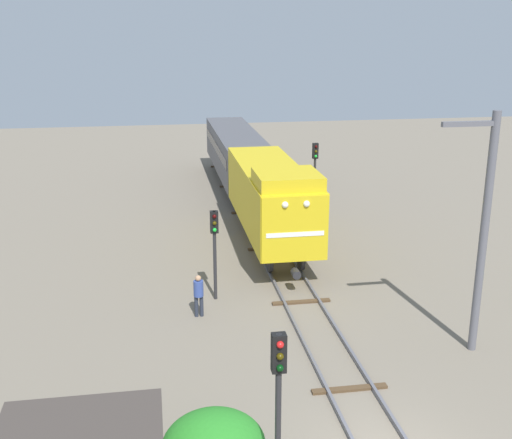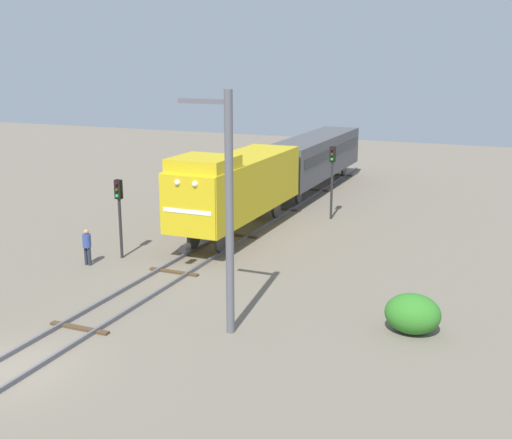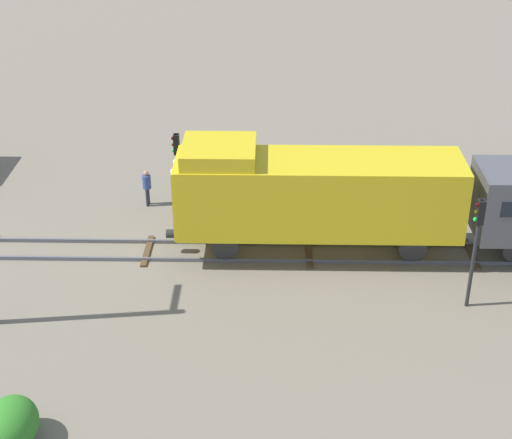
# 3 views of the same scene
# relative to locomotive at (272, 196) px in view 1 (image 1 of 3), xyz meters

# --- Properties ---
(locomotive) EXTENTS (2.90, 11.60, 4.60)m
(locomotive) POSITION_rel_locomotive_xyz_m (0.00, 0.00, 0.00)
(locomotive) COLOR gold
(locomotive) RESTS_ON railway_track
(passenger_car_leading) EXTENTS (2.84, 14.00, 3.66)m
(passenger_car_leading) POSITION_rel_locomotive_xyz_m (0.00, 13.34, -0.25)
(passenger_car_leading) COLOR #4C4C51
(passenger_car_leading) RESTS_ON railway_track
(traffic_signal_near) EXTENTS (0.32, 0.34, 4.54)m
(traffic_signal_near) POSITION_rel_locomotive_xyz_m (-3.20, -17.91, 0.36)
(traffic_signal_near) COLOR #262628
(traffic_signal_near) RESTS_ON ground
(traffic_signal_mid) EXTENTS (0.32, 0.34, 3.78)m
(traffic_signal_mid) POSITION_rel_locomotive_xyz_m (-3.40, -5.72, -0.13)
(traffic_signal_mid) COLOR #262628
(traffic_signal_mid) RESTS_ON ground
(traffic_signal_far) EXTENTS (0.32, 0.34, 4.30)m
(traffic_signal_far) POSITION_rel_locomotive_xyz_m (3.60, 5.48, 0.21)
(traffic_signal_far) COLOR #262628
(traffic_signal_far) RESTS_ON ground
(worker_by_signal) EXTENTS (0.38, 0.38, 1.70)m
(worker_by_signal) POSITION_rel_locomotive_xyz_m (-4.20, -7.24, -1.78)
(worker_by_signal) COLOR #262B38
(worker_by_signal) RESTS_ON ground
(catenary_mast) EXTENTS (1.94, 0.28, 8.30)m
(catenary_mast) POSITION_rel_locomotive_xyz_m (4.94, -11.41, 1.63)
(catenary_mast) COLOR #595960
(catenary_mast) RESTS_ON ground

